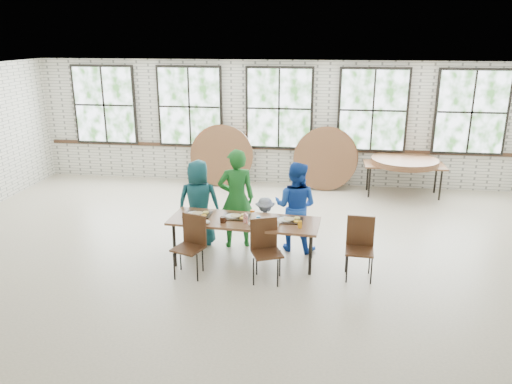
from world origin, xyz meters
The scene contains 13 objects.
room centered at (0.00, 4.44, 1.83)m, with size 12.00×12.00×12.00m.
dining_table centered at (-0.12, -0.12, 0.69)m, with size 2.45×0.97×0.74m.
chair_near_left centered at (-0.86, -0.62, 0.56)m, with size 0.53×0.52×0.95m.
chair_near_right centered at (0.28, -0.63, 0.56)m, with size 0.54×0.54×0.95m.
chair_spare centered at (1.70, -0.34, 0.56)m, with size 0.44×0.43×0.95m.
adult_teal centered at (-1.03, 0.53, 0.76)m, with size 0.75×0.49×1.53m, color navy.
adult_green centered at (-0.36, 0.53, 0.87)m, with size 0.64×0.42×1.75m, color #1A6122.
toddler centered at (0.14, 0.53, 0.46)m, with size 0.59×0.34×0.91m, color #162345.
adult_blue centered at (0.66, 0.53, 0.78)m, with size 0.76×0.59×1.56m, color #1947B1.
storage_table centered at (2.94, 3.89, 0.69)m, with size 1.80×0.76×0.74m.
tabletop_clutter centered at (-0.03, -0.16, 0.77)m, with size 1.95×0.57×0.11m.
round_tops_stacked centered at (2.94, 3.89, 0.80)m, with size 1.50×1.50×0.13m.
round_tops_leaning centered at (-0.11, 4.15, 0.73)m, with size 4.09×0.46×1.50m.
Camera 1 is at (1.09, -7.50, 3.60)m, focal length 35.00 mm.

